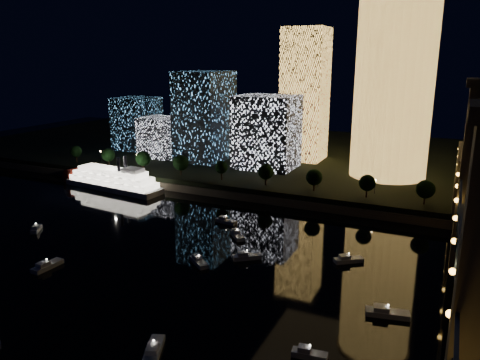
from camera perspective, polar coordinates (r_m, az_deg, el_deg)
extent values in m
plane|color=black|center=(113.88, -9.24, -14.40)|extent=(520.00, 520.00, 0.00)
cube|color=black|center=(253.66, 11.34, 2.51)|extent=(420.00, 160.00, 5.00)
cube|color=#6B5E4C|center=(181.32, 5.36, -2.50)|extent=(420.00, 6.00, 3.00)
cylinder|color=#FDBA51|center=(208.56, 18.21, 10.53)|extent=(32.00, 32.00, 74.66)
cube|color=#FDBA51|center=(236.01, 7.92, 10.22)|extent=(20.10, 20.10, 63.97)
cube|color=silver|center=(217.63, 3.29, 5.89)|extent=(26.99, 22.84, 33.22)
cube|color=#5DB6FF|center=(234.97, -4.30, 7.80)|extent=(21.77, 28.30, 43.54)
cube|color=silver|center=(245.93, -9.43, 5.21)|extent=(20.26, 18.42, 20.26)
cube|color=#5DB6FF|center=(269.84, -12.44, 6.78)|extent=(20.33, 22.36, 28.46)
cube|color=navy|center=(86.83, 25.18, -7.02)|extent=(0.50, 150.00, 0.50)
cube|color=#6B5E4C|center=(186.72, 26.54, -0.33)|extent=(12.00, 40.00, 23.00)
cube|color=navy|center=(77.16, 24.81, -12.55)|extent=(0.50, 0.50, 7.00)
cube|color=navy|center=(99.30, 25.02, -6.49)|extent=(0.50, 0.50, 7.00)
cube|color=navy|center=(122.14, 25.16, -2.66)|extent=(0.50, 0.50, 7.00)
cube|color=navy|center=(145.36, 25.25, -0.05)|extent=(0.50, 0.50, 7.00)
sphere|color=#F7A736|center=(88.76, 24.48, -10.11)|extent=(1.20, 1.20, 1.20)
sphere|color=#F7A736|center=(131.26, 24.90, -2.26)|extent=(1.20, 1.20, 1.20)
sphere|color=#F7A736|center=(175.01, 25.11, 1.71)|extent=(1.20, 1.20, 1.20)
cube|color=silver|center=(208.75, -15.17, -0.73)|extent=(48.45, 15.72, 2.38)
cube|color=white|center=(208.18, -15.21, -0.13)|extent=(44.40, 14.32, 2.18)
cube|color=white|center=(207.65, -15.25, 0.46)|extent=(40.36, 12.93, 2.18)
cube|color=white|center=(207.14, -15.29, 1.04)|extent=(34.34, 11.34, 2.18)
cube|color=silver|center=(198.46, -12.93, 1.16)|extent=(8.50, 6.73, 1.78)
cylinder|color=black|center=(200.71, -14.59, 1.85)|extent=(1.39, 1.39, 5.95)
cylinder|color=black|center=(203.43, -13.80, 2.07)|extent=(1.39, 1.39, 5.95)
cylinder|color=maroon|center=(225.66, -19.43, 0.55)|extent=(7.82, 9.59, 6.94)
cube|color=silver|center=(148.55, -0.35, -6.77)|extent=(7.37, 7.66, 1.20)
cube|color=silver|center=(149.23, -0.49, -6.21)|extent=(3.45, 3.49, 1.00)
sphere|color=white|center=(147.83, -0.35, -6.05)|extent=(0.36, 0.36, 0.36)
cube|color=silver|center=(167.52, -23.57, -5.52)|extent=(5.02, 6.49, 1.20)
cube|color=silver|center=(166.31, -23.70, -5.27)|extent=(2.56, 2.76, 1.00)
sphere|color=white|center=(166.88, -23.64, -4.87)|extent=(0.36, 0.36, 0.36)
cube|color=silver|center=(130.81, -5.04, -9.93)|extent=(7.76, 6.72, 1.20)
cube|color=silver|center=(131.34, -5.25, -9.30)|extent=(3.42, 3.28, 1.00)
sphere|color=white|center=(129.98, -5.06, -9.13)|extent=(0.36, 0.36, 0.36)
cube|color=silver|center=(160.89, -1.71, -5.05)|extent=(7.93, 3.51, 1.20)
cube|color=silver|center=(161.14, -2.05, -4.61)|extent=(2.94, 2.35, 1.00)
sphere|color=white|center=(160.22, -1.72, -4.38)|extent=(0.36, 0.36, 0.36)
cube|color=silver|center=(95.34, 8.47, -20.31)|extent=(6.93, 2.95, 1.20)
cube|color=silver|center=(94.84, 7.86, -19.69)|extent=(2.55, 2.02, 1.00)
sphere|color=white|center=(94.21, 8.52, -19.31)|extent=(0.36, 0.36, 0.36)
cube|color=silver|center=(111.61, 17.55, -15.24)|extent=(9.79, 4.78, 1.20)
cube|color=silver|center=(110.96, 16.85, -14.72)|extent=(3.70, 3.04, 1.00)
sphere|color=white|center=(110.65, 17.63, -14.34)|extent=(0.36, 0.36, 0.36)
cube|color=silver|center=(134.94, 13.09, -9.48)|extent=(8.05, 6.96, 1.20)
cube|color=silver|center=(134.01, 12.64, -9.11)|extent=(3.54, 3.40, 1.00)
sphere|color=white|center=(134.14, 13.14, -8.70)|extent=(0.36, 0.36, 0.36)
cube|color=silver|center=(133.45, 0.86, -9.35)|extent=(8.00, 6.94, 1.20)
cube|color=silver|center=(132.76, 0.34, -8.97)|extent=(3.52, 3.38, 1.00)
sphere|color=white|center=(132.65, 0.86, -8.57)|extent=(0.36, 0.36, 0.36)
cube|color=silver|center=(138.21, -22.42, -9.66)|extent=(3.33, 9.02, 1.20)
cube|color=silver|center=(137.03, -22.90, -9.42)|extent=(2.48, 3.23, 1.00)
sphere|color=white|center=(137.43, -22.50, -8.90)|extent=(0.36, 0.36, 0.36)
cube|color=silver|center=(97.14, -10.43, -19.67)|extent=(5.79, 8.91, 1.20)
cube|color=silver|center=(95.50, -10.63, -19.55)|extent=(3.19, 3.60, 1.00)
sphere|color=white|center=(96.03, -10.48, -18.68)|extent=(0.36, 0.36, 0.36)
cylinder|color=black|center=(243.02, -19.31, 2.51)|extent=(0.70, 0.70, 4.00)
sphere|color=black|center=(242.35, -19.38, 3.32)|extent=(5.74, 5.74, 5.74)
cylinder|color=black|center=(229.69, -15.71, 2.12)|extent=(0.70, 0.70, 4.00)
sphere|color=black|center=(228.98, -15.77, 2.97)|extent=(6.27, 6.27, 6.27)
cylinder|color=black|center=(217.39, -11.68, 1.67)|extent=(0.70, 0.70, 4.00)
sphere|color=black|center=(216.64, -11.73, 2.57)|extent=(6.78, 6.78, 6.78)
cylinder|color=black|center=(206.30, -7.21, 1.16)|extent=(0.70, 0.70, 4.00)
sphere|color=black|center=(205.51, -7.24, 2.11)|extent=(6.98, 6.98, 6.98)
cylinder|color=black|center=(196.63, -2.26, 0.59)|extent=(0.70, 0.70, 4.00)
sphere|color=black|center=(195.80, -2.27, 1.58)|extent=(5.48, 5.48, 5.48)
cylinder|color=black|center=(188.58, 3.15, -0.04)|extent=(0.70, 0.70, 4.00)
sphere|color=black|center=(187.72, 3.17, 0.99)|extent=(6.23, 6.23, 6.23)
cylinder|color=black|center=(182.39, 8.99, -0.72)|extent=(0.70, 0.70, 4.00)
sphere|color=black|center=(181.49, 9.04, 0.35)|extent=(6.38, 6.38, 6.38)
cylinder|color=black|center=(178.23, 15.17, -1.43)|extent=(0.70, 0.70, 4.00)
sphere|color=black|center=(177.32, 15.25, -0.34)|extent=(6.11, 6.11, 6.11)
cylinder|color=black|center=(176.26, 21.57, -2.14)|extent=(0.70, 0.70, 4.00)
sphere|color=black|center=(175.33, 21.68, -1.05)|extent=(6.56, 6.56, 6.56)
cylinder|color=black|center=(240.47, -16.61, 2.73)|extent=(0.24, 0.24, 5.00)
sphere|color=#FFCC7F|center=(239.94, -16.66, 3.38)|extent=(0.70, 0.70, 0.70)
cylinder|color=black|center=(226.68, -12.42, 2.29)|extent=(0.24, 0.24, 5.00)
sphere|color=#FFCC7F|center=(226.11, -12.46, 2.99)|extent=(0.70, 0.70, 0.70)
cylinder|color=black|center=(214.26, -7.72, 1.79)|extent=(0.24, 0.24, 5.00)
sphere|color=#FFCC7F|center=(213.65, -7.75, 2.52)|extent=(0.70, 0.70, 0.70)
cylinder|color=black|center=(203.47, -2.49, 1.22)|extent=(0.24, 0.24, 5.00)
sphere|color=#FFCC7F|center=(202.83, -2.50, 1.99)|extent=(0.70, 0.70, 0.70)
cylinder|color=black|center=(194.57, 3.27, 0.58)|extent=(0.24, 0.24, 5.00)
sphere|color=#FFCC7F|center=(193.90, 3.28, 1.38)|extent=(0.70, 0.70, 0.70)
cylinder|color=black|center=(187.84, 9.51, -0.13)|extent=(0.24, 0.24, 5.00)
sphere|color=#FFCC7F|center=(187.15, 9.55, 0.70)|extent=(0.70, 0.70, 0.70)
cylinder|color=black|center=(183.52, 16.13, -0.87)|extent=(0.24, 0.24, 5.00)
sphere|color=#FFCC7F|center=(182.82, 16.19, -0.02)|extent=(0.70, 0.70, 0.70)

